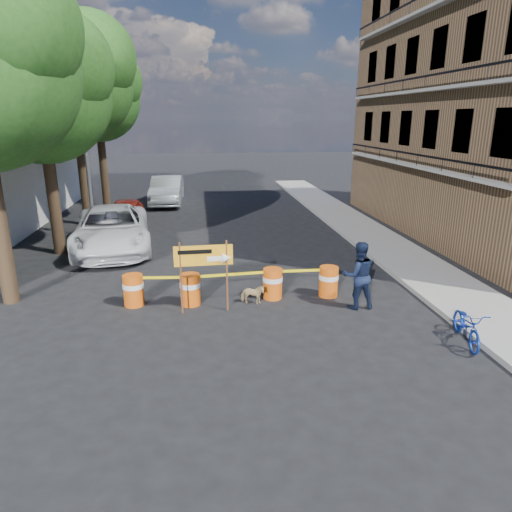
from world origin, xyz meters
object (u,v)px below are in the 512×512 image
object	(u,v)px
barrel_far_right	(329,281)
suv_white	(112,229)
detour_sign	(212,260)
sedan_red	(126,214)
dog	(253,294)
barrel_far_left	(133,290)
sedan_silver	(167,190)
pedestrian	(358,275)
barrel_mid_right	(273,283)
bicycle	(469,310)
barrel_mid_left	(190,289)

from	to	relation	value
barrel_far_right	suv_white	distance (m)	9.33
detour_sign	sedan_red	world-z (taller)	detour_sign
barrel_far_right	dog	xyz separation A→B (m)	(-2.31, -0.33, -0.19)
barrel_far_right	dog	size ratio (longest dim) A/B	1.33
detour_sign	suv_white	bearing A→B (deg)	117.37
barrel_far_right	suv_white	xyz separation A→B (m)	(-7.20, 5.92, 0.39)
detour_sign	barrel_far_left	bearing A→B (deg)	159.65
barrel_far_left	sedan_red	xyz separation A→B (m)	(-1.55, 9.71, 0.22)
sedan_silver	pedestrian	bearing A→B (deg)	-68.48
barrel_mid_right	dog	distance (m)	0.76
pedestrian	bicycle	size ratio (longest dim) A/B	1.13
detour_sign	suv_white	size ratio (longest dim) A/B	0.33
barrel_far_left	sedan_silver	bearing A→B (deg)	89.96
sedan_red	pedestrian	bearing A→B (deg)	-55.90
barrel_mid_right	sedan_silver	xyz separation A→B (m)	(-3.96, 16.03, 0.37)
sedan_red	sedan_silver	size ratio (longest dim) A/B	0.79
sedan_red	sedan_silver	world-z (taller)	sedan_silver
barrel_mid_right	dog	bearing A→B (deg)	-150.03
detour_sign	pedestrian	world-z (taller)	detour_sign
barrel_far_right	pedestrian	bearing A→B (deg)	-59.96
barrel_far_right	sedan_silver	xyz separation A→B (m)	(-5.63, 16.06, 0.37)
pedestrian	sedan_silver	world-z (taller)	pedestrian
sedan_red	barrel_far_left	bearing A→B (deg)	-82.84
detour_sign	dog	distance (m)	1.69
pedestrian	suv_white	size ratio (longest dim) A/B	0.31
detour_sign	pedestrian	bearing A→B (deg)	-5.18
barrel_mid_left	dog	bearing A→B (deg)	-5.95
pedestrian	sedan_silver	xyz separation A→B (m)	(-6.18, 17.01, -0.11)
dog	suv_white	xyz separation A→B (m)	(-4.89, 6.25, 0.57)
detour_sign	dog	world-z (taller)	detour_sign
suv_white	sedan_silver	bearing A→B (deg)	73.53
barrel_far_right	suv_white	world-z (taller)	suv_white
detour_sign	suv_white	xyz separation A→B (m)	(-3.75, 6.65, -0.62)
dog	sedan_silver	size ratio (longest dim) A/B	0.13
barrel_far_right	pedestrian	world-z (taller)	pedestrian
barrel_far_left	sedan_red	distance (m)	9.83
barrel_mid_left	pedestrian	xyz separation A→B (m)	(4.61, -0.80, 0.48)
pedestrian	dog	xyz separation A→B (m)	(-2.86, 0.61, -0.66)
barrel_mid_left	barrel_mid_right	distance (m)	2.39
barrel_far_right	suv_white	size ratio (longest dim) A/B	0.15
bicycle	suv_white	world-z (taller)	suv_white
pedestrian	suv_white	world-z (taller)	pedestrian
pedestrian	detour_sign	bearing A→B (deg)	-3.73
suv_white	sedan_silver	world-z (taller)	suv_white
barrel_far_left	bicycle	world-z (taller)	bicycle
pedestrian	bicycle	distance (m)	2.99
barrel_mid_left	detour_sign	world-z (taller)	detour_sign
bicycle	detour_sign	bearing A→B (deg)	168.89
barrel_far_left	detour_sign	world-z (taller)	detour_sign
detour_sign	barrel_mid_right	bearing A→B (deg)	21.25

